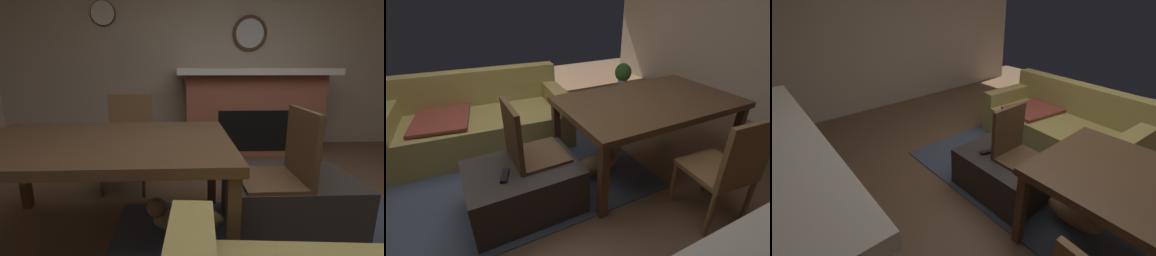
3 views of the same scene
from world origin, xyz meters
TOP-DOWN VIEW (x-y plane):
  - wall_back_fireplace_side at (0.00, -2.79)m, footprint 7.11×0.12m
  - fireplace at (-0.36, -2.42)m, footprint 2.11×0.76m
  - round_wall_mirror at (-0.36, -2.70)m, footprint 0.50×0.05m
  - ottoman_coffee_table at (-0.15, -0.49)m, footprint 0.90×0.63m
  - tv_remote at (-0.31, -0.56)m, footprint 0.10×0.17m
  - dining_table at (1.18, -0.40)m, footprint 1.73×1.06m
  - dining_chair_west at (-0.07, -0.41)m, footprint 0.44×0.44m
  - dining_chair_south at (1.18, -1.32)m, footprint 0.47×0.47m
  - small_dog at (0.63, -0.39)m, footprint 0.55×0.20m
  - wall_clock at (1.71, -2.70)m, footprint 0.35×0.03m

SIDE VIEW (x-z plane):
  - small_dog at x=0.63m, z-range 0.02..0.28m
  - ottoman_coffee_table at x=-0.15m, z-range 0.00..0.42m
  - tv_remote at x=-0.31m, z-range 0.42..0.45m
  - dining_chair_west at x=-0.07m, z-range 0.06..0.99m
  - dining_chair_south at x=1.18m, z-range 0.06..0.99m
  - fireplace at x=-0.36m, z-range 0.01..1.18m
  - dining_table at x=1.18m, z-range 0.30..1.04m
  - wall_back_fireplace_side at x=0.00m, z-range 0.00..2.73m
  - round_wall_mirror at x=-0.36m, z-range 1.41..1.91m
  - wall_clock at x=1.71m, z-range 1.75..2.09m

